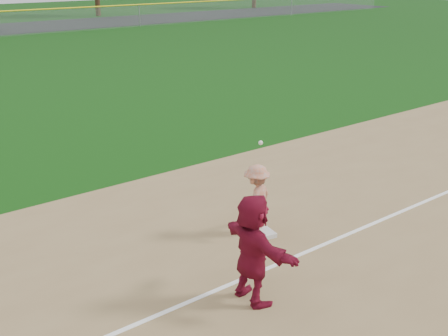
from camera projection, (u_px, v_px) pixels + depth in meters
ground at (267, 244)px, 12.01m from camera, size 160.00×160.00×0.00m
foul_line at (294, 257)px, 11.41m from camera, size 60.00×0.10×0.01m
first_base at (263, 234)px, 12.31m from camera, size 0.52×0.52×0.10m
base_runner at (253, 249)px, 9.65m from camera, size 0.72×1.90×2.01m
first_base_play at (256, 200)px, 12.21m from camera, size 1.17×0.95×2.26m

